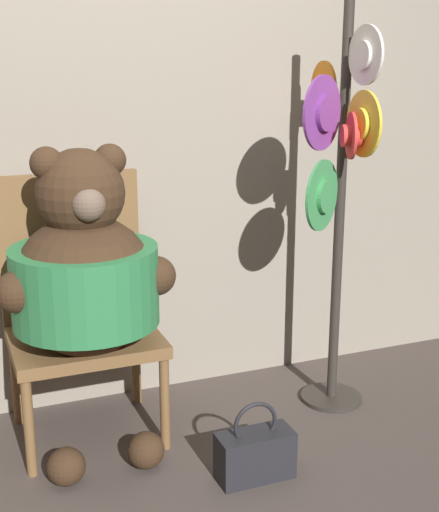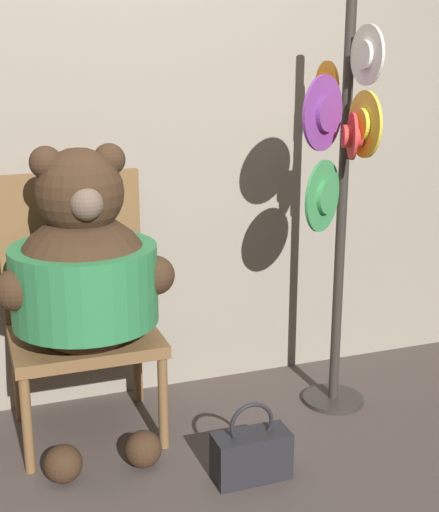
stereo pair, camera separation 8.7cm
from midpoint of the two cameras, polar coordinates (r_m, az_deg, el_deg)
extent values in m
plane|color=#4C423D|center=(2.84, -4.18, -17.17)|extent=(14.00, 14.00, 0.00)
cube|color=gray|center=(3.16, -8.72, 12.98)|extent=(8.00, 0.10, 2.80)
cylinder|color=brown|center=(2.84, -14.26, -12.97)|extent=(0.04, 0.04, 0.40)
cylinder|color=brown|center=(2.92, -3.67, -11.62)|extent=(0.04, 0.04, 0.40)
cylinder|color=brown|center=(3.23, -15.10, -9.39)|extent=(0.04, 0.04, 0.40)
cylinder|color=brown|center=(3.30, -5.81, -8.32)|extent=(0.04, 0.04, 0.40)
cube|color=brown|center=(2.97, -9.89, -6.62)|extent=(0.59, 0.49, 0.05)
cube|color=brown|center=(3.08, -10.95, 0.80)|extent=(0.59, 0.04, 0.63)
sphere|color=#3D2819|center=(2.81, -9.87, -2.22)|extent=(0.56, 0.56, 0.56)
cylinder|color=#2D7F47|center=(2.81, -9.87, -2.22)|extent=(0.57, 0.57, 0.31)
sphere|color=#3D2819|center=(2.72, -10.22, 5.05)|extent=(0.33, 0.33, 0.33)
sphere|color=#3D2819|center=(2.69, -12.82, 7.30)|extent=(0.12, 0.12, 0.12)
sphere|color=#3D2819|center=(2.73, -7.90, 7.66)|extent=(0.12, 0.12, 0.12)
sphere|color=brown|center=(2.59, -9.66, 4.15)|extent=(0.12, 0.12, 0.12)
sphere|color=#3D2819|center=(2.71, -15.15, -2.64)|extent=(0.16, 0.16, 0.16)
sphere|color=#3D2819|center=(2.79, -4.29, -1.55)|extent=(0.16, 0.16, 0.16)
sphere|color=#3D2819|center=(2.82, -11.49, -15.99)|extent=(0.15, 0.15, 0.15)
sphere|color=#3D2819|center=(2.87, -5.22, -15.13)|extent=(0.15, 0.15, 0.15)
cylinder|color=#332D28|center=(3.41, 9.79, -11.20)|extent=(0.28, 0.28, 0.02)
cylinder|color=#332D28|center=(3.12, 10.54, 3.39)|extent=(0.04, 0.04, 1.78)
cylinder|color=yellow|center=(2.91, 12.40, 10.25)|extent=(0.03, 0.26, 0.26)
cylinder|color=yellow|center=(2.91, 12.40, 10.25)|extent=(0.06, 0.13, 0.13)
cylinder|color=silver|center=(2.93, 12.59, 15.43)|extent=(0.01, 0.23, 0.23)
cylinder|color=silver|center=(2.93, 12.59, 15.43)|extent=(0.04, 0.11, 0.11)
cylinder|color=orange|center=(3.23, 9.35, 13.17)|extent=(0.02, 0.22, 0.22)
cylinder|color=orange|center=(3.23, 9.35, 13.17)|extent=(0.07, 0.11, 0.11)
cylinder|color=#3D9351|center=(2.92, 9.10, 4.75)|extent=(0.24, 0.18, 0.29)
cylinder|color=#3D9351|center=(2.92, 9.10, 4.75)|extent=(0.14, 0.12, 0.14)
cylinder|color=#7A388E|center=(2.88, 9.16, 11.22)|extent=(0.26, 0.17, 0.30)
cylinder|color=#7A388E|center=(2.88, 9.16, 11.22)|extent=(0.15, 0.12, 0.14)
cylinder|color=red|center=(2.92, 11.43, 9.37)|extent=(0.07, 0.18, 0.19)
cylinder|color=red|center=(2.92, 11.43, 9.37)|extent=(0.10, 0.11, 0.09)
cube|color=#232328|center=(2.78, 3.50, -15.68)|extent=(0.29, 0.13, 0.19)
torus|color=#232328|center=(2.71, 3.55, -13.29)|extent=(0.18, 0.02, 0.18)
camera|label=1|loc=(0.04, -89.14, 0.24)|focal=50.00mm
camera|label=2|loc=(0.04, 90.86, -0.24)|focal=50.00mm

